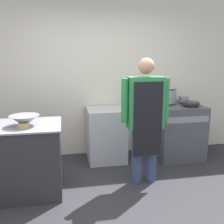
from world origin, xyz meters
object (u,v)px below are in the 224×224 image
(fridge_unit, at_px, (106,134))
(plastic_tub, at_px, (24,125))
(stove, at_px, (177,131))
(stock_pot, at_px, (166,95))
(mixing_bowl, at_px, (25,121))
(sauce_pot, at_px, (184,99))
(person_cook, at_px, (145,114))
(saute_pan, at_px, (191,103))

(fridge_unit, bearing_deg, plastic_tub, -138.84)
(stove, xyz_separation_m, stock_pot, (-0.17, 0.13, 0.62))
(mixing_bowl, xyz_separation_m, plastic_tub, (-0.01, -0.07, -0.04))
(stock_pot, bearing_deg, sauce_pot, 0.00)
(stove, height_order, fridge_unit, stove)
(stove, xyz_separation_m, person_cook, (-0.84, -0.81, 0.51))
(mixing_bowl, distance_m, stock_pot, 2.41)
(sauce_pot, bearing_deg, mixing_bowl, -158.71)
(mixing_bowl, bearing_deg, stove, 19.75)
(person_cook, bearing_deg, mixing_bowl, -178.31)
(stock_pot, distance_m, sauce_pot, 0.34)
(fridge_unit, height_order, saute_pan, saute_pan)
(person_cook, xyz_separation_m, stock_pot, (0.67, 0.94, 0.10))
(mixing_bowl, bearing_deg, person_cook, 1.69)
(stove, relative_size, saute_pan, 3.32)
(fridge_unit, height_order, mixing_bowl, mixing_bowl)
(person_cook, height_order, plastic_tub, person_cook)
(fridge_unit, xyz_separation_m, stock_pot, (1.05, 0.05, 0.64))
(plastic_tub, distance_m, saute_pan, 2.65)
(stove, height_order, sauce_pot, sauce_pot)
(stock_pot, height_order, saute_pan, stock_pot)
(stove, height_order, saute_pan, saute_pan)
(stove, bearing_deg, fridge_unit, 176.05)
(saute_pan, xyz_separation_m, sauce_pot, (0.00, 0.26, 0.03))
(stove, height_order, mixing_bowl, mixing_bowl)
(saute_pan, distance_m, sauce_pot, 0.26)
(stove, relative_size, mixing_bowl, 2.59)
(plastic_tub, height_order, stock_pot, stock_pot)
(saute_pan, bearing_deg, stock_pot, 141.06)
(fridge_unit, relative_size, saute_pan, 3.12)
(stock_pot, relative_size, sauce_pot, 2.06)
(stock_pot, relative_size, saute_pan, 1.19)
(person_cook, relative_size, sauce_pot, 10.48)
(person_cook, bearing_deg, fridge_unit, 113.24)
(stove, distance_m, saute_pan, 0.54)
(mixing_bowl, xyz_separation_m, stock_pot, (2.20, 0.98, 0.11))
(mixing_bowl, height_order, plastic_tub, mixing_bowl)
(mixing_bowl, bearing_deg, sauce_pot, 21.29)
(mixing_bowl, distance_m, plastic_tub, 0.08)
(plastic_tub, bearing_deg, stove, 21.21)
(person_cook, height_order, saute_pan, person_cook)
(plastic_tub, relative_size, sauce_pot, 0.69)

